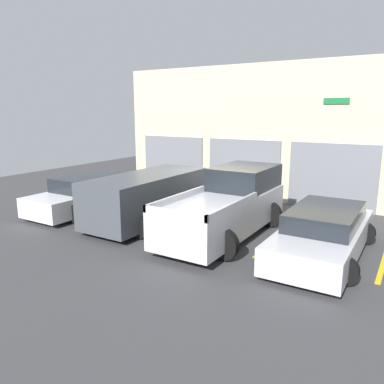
% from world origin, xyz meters
% --- Properties ---
extents(ground_plane, '(28.00, 28.00, 0.00)m').
position_xyz_m(ground_plane, '(0.00, 0.00, 0.00)').
color(ground_plane, '#3D3D3F').
extents(shophouse_building, '(12.18, 0.68, 5.52)m').
position_xyz_m(shophouse_building, '(-0.01, 3.28, 2.69)').
color(shophouse_building, beige).
rests_on(shophouse_building, ground).
extents(pickup_truck, '(2.40, 5.25, 1.93)m').
position_xyz_m(pickup_truck, '(1.42, -1.71, 0.90)').
color(pickup_truck, silver).
rests_on(pickup_truck, ground).
extents(sedan_white, '(2.20, 4.59, 1.32)m').
position_xyz_m(sedan_white, '(-4.25, -1.98, 0.62)').
color(sedan_white, white).
rests_on(sedan_white, ground).
extents(sedan_side, '(2.19, 4.78, 1.24)m').
position_xyz_m(sedan_side, '(4.25, -1.98, 0.59)').
color(sedan_side, silver).
rests_on(sedan_side, ground).
extents(van_right, '(2.31, 4.68, 1.62)m').
position_xyz_m(van_right, '(-1.42, -2.00, 0.88)').
color(van_right, '#474C51').
rests_on(van_right, ground).
extents(parking_stripe_far_left, '(0.12, 2.20, 0.01)m').
position_xyz_m(parking_stripe_far_left, '(-5.67, -2.01, 0.00)').
color(parking_stripe_far_left, gold).
rests_on(parking_stripe_far_left, ground).
extents(parking_stripe_left, '(0.12, 2.20, 0.01)m').
position_xyz_m(parking_stripe_left, '(-2.83, -2.01, 0.00)').
color(parking_stripe_left, gold).
rests_on(parking_stripe_left, ground).
extents(parking_stripe_centre, '(0.12, 2.20, 0.01)m').
position_xyz_m(parking_stripe_centre, '(-0.00, -2.01, 0.00)').
color(parking_stripe_centre, gold).
rests_on(parking_stripe_centre, ground).
extents(parking_stripe_right, '(0.12, 2.20, 0.01)m').
position_xyz_m(parking_stripe_right, '(2.83, -2.01, 0.00)').
color(parking_stripe_right, gold).
rests_on(parking_stripe_right, ground).
extents(parking_stripe_far_right, '(0.12, 2.20, 0.01)m').
position_xyz_m(parking_stripe_far_right, '(5.67, -2.01, 0.00)').
color(parking_stripe_far_right, gold).
rests_on(parking_stripe_far_right, ground).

